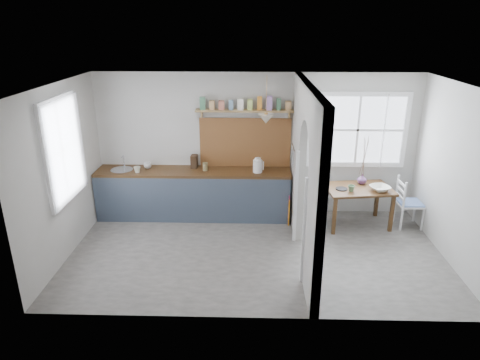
{
  "coord_description": "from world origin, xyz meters",
  "views": [
    {
      "loc": [
        -0.08,
        -5.93,
        3.42
      ],
      "look_at": [
        -0.27,
        0.49,
        1.03
      ],
      "focal_mm": 32.0,
      "sensor_mm": 36.0,
      "label": 1
    }
  ],
  "objects_px": {
    "dining_table": "(357,206)",
    "vase": "(362,179)",
    "chair_right": "(410,203)",
    "kettle": "(258,165)",
    "chair_left": "(313,201)"
  },
  "relations": [
    {
      "from": "kettle",
      "to": "vase",
      "type": "height_order",
      "value": "kettle"
    },
    {
      "from": "chair_left",
      "to": "vase",
      "type": "distance_m",
      "value": 0.97
    },
    {
      "from": "dining_table",
      "to": "vase",
      "type": "distance_m",
      "value": 0.5
    },
    {
      "from": "chair_left",
      "to": "kettle",
      "type": "xyz_separation_m",
      "value": [
        -0.97,
        0.23,
        0.58
      ]
    },
    {
      "from": "chair_right",
      "to": "kettle",
      "type": "xyz_separation_m",
      "value": [
        -2.67,
        0.24,
        0.59
      ]
    },
    {
      "from": "chair_left",
      "to": "chair_right",
      "type": "relative_size",
      "value": 1.01
    },
    {
      "from": "chair_right",
      "to": "vase",
      "type": "bearing_deg",
      "value": 72.56
    },
    {
      "from": "chair_right",
      "to": "vase",
      "type": "xyz_separation_m",
      "value": [
        -0.81,
        0.23,
        0.35
      ]
    },
    {
      "from": "dining_table",
      "to": "chair_right",
      "type": "bearing_deg",
      "value": -8.92
    },
    {
      "from": "kettle",
      "to": "vase",
      "type": "distance_m",
      "value": 1.87
    },
    {
      "from": "kettle",
      "to": "vase",
      "type": "relative_size",
      "value": 1.52
    },
    {
      "from": "chair_right",
      "to": "dining_table",
      "type": "bearing_deg",
      "value": 86.96
    },
    {
      "from": "chair_right",
      "to": "kettle",
      "type": "height_order",
      "value": "kettle"
    },
    {
      "from": "chair_left",
      "to": "vase",
      "type": "bearing_deg",
      "value": 84.56
    },
    {
      "from": "chair_left",
      "to": "chair_right",
      "type": "distance_m",
      "value": 1.69
    }
  ]
}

